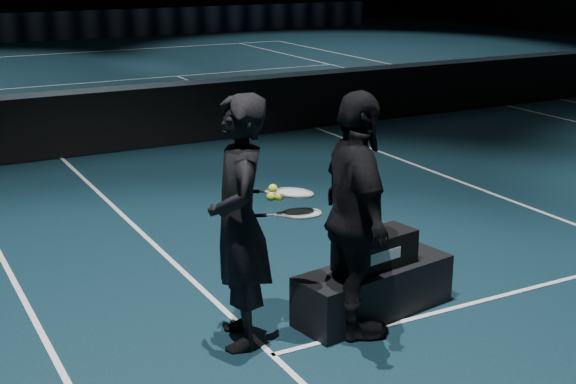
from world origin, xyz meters
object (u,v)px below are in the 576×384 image
player_bench (374,290)px  player_a (239,223)px  tennis_balls (275,194)px  player_b (356,217)px  racket_bag (375,250)px  racket_lower (302,213)px  racket_upper (294,193)px

player_bench → player_a: bearing=167.3°
player_a → tennis_balls: (0.24, -0.08, 0.20)m
player_bench → player_b: (-0.32, -0.21, 0.72)m
racket_bag → racket_lower: bearing=177.2°
player_bench → racket_bag: racket_bag is taller
racket_lower → tennis_balls: 0.25m
racket_bag → player_b: player_b is taller
player_bench → racket_bag: 0.34m
player_bench → racket_lower: (-0.70, -0.08, 0.77)m
racket_lower → tennis_balls: size_ratio=5.67×
player_bench → player_a: 1.34m
racket_bag → player_b: size_ratio=0.36×
racket_bag → tennis_balls: tennis_balls is taller
racket_bag → player_a: 1.19m
player_b → tennis_balls: 0.63m
racket_lower → racket_bag: bearing=25.7°
player_bench → tennis_balls: bearing=171.4°
racket_upper → player_bench: bearing=17.2°
player_b → racket_lower: bearing=84.9°
player_b → racket_upper: 0.49m
racket_bag → racket_lower: size_ratio=0.99×
tennis_balls → player_bench: bearing=0.6°
racket_upper → tennis_balls: 0.15m
player_b → player_a: bearing=84.9°
racket_upper → tennis_balls: tennis_balls is taller
racket_bag → tennis_balls: 1.06m
player_bench → racket_upper: racket_upper is taller
racket_lower → tennis_balls: tennis_balls is taller
racket_upper → racket_lower: bearing=-42.7°
player_a → player_b: same height
player_bench → racket_lower: bearing=177.2°
player_bench → racket_bag: (0.00, 0.00, 0.34)m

